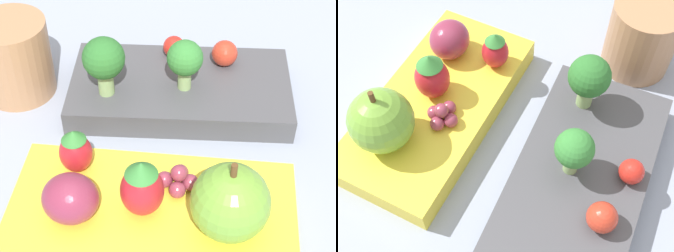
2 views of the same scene
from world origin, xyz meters
TOP-DOWN VIEW (x-y plane):
  - ground_plane at (0.00, 0.00)m, footprint 4.00×4.00m
  - bento_box_savoury at (-0.01, 0.08)m, footprint 0.22×0.13m
  - bento_box_fruit at (-0.01, -0.08)m, footprint 0.23×0.12m
  - broccoli_floret_0 at (-0.00, 0.07)m, footprint 0.03×0.03m
  - broccoli_floret_1 at (-0.07, 0.05)m, footprint 0.04×0.04m
  - cherry_tomato_0 at (0.03, 0.11)m, footprint 0.03×0.03m
  - cherry_tomato_1 at (-0.02, 0.12)m, footprint 0.02×0.02m
  - apple at (0.05, -0.09)m, footprint 0.06×0.06m
  - strawberry_0 at (-0.07, -0.05)m, footprint 0.03×0.03m
  - strawberry_1 at (-0.01, -0.08)m, footprint 0.03×0.03m
  - plum at (-0.06, -0.10)m, footprint 0.04×0.04m
  - grape_cluster at (0.01, -0.06)m, footprint 0.03×0.03m
  - drinking_cup at (-0.17, 0.07)m, footprint 0.07×0.07m

SIDE VIEW (x-z plane):
  - ground_plane at x=0.00m, z-range 0.00..0.00m
  - bento_box_savoury at x=-0.01m, z-range 0.00..0.03m
  - bento_box_fruit at x=-0.01m, z-range 0.00..0.03m
  - grape_cluster at x=0.01m, z-range 0.02..0.05m
  - cherry_tomato_1 at x=-0.02m, z-range 0.03..0.05m
  - cherry_tomato_0 at x=0.03m, z-range 0.03..0.05m
  - drinking_cup at x=-0.17m, z-range 0.00..0.08m
  - plum at x=-0.06m, z-range 0.03..0.07m
  - strawberry_0 at x=-0.07m, z-range 0.03..0.07m
  - strawberry_1 at x=-0.01m, z-range 0.03..0.08m
  - apple at x=0.05m, z-range 0.02..0.09m
  - broccoli_floret_0 at x=0.00m, z-range 0.03..0.08m
  - broccoli_floret_1 at x=-0.07m, z-range 0.03..0.09m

